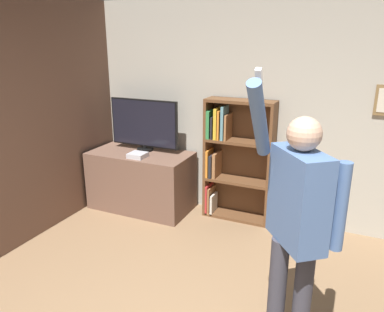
{
  "coord_description": "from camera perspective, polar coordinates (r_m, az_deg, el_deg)",
  "views": [
    {
      "loc": [
        0.9,
        -1.4,
        2.21
      ],
      "look_at": [
        -0.52,
        1.76,
        1.12
      ],
      "focal_mm": 35.0,
      "sensor_mm": 36.0,
      "label": 1
    }
  ],
  "objects": [
    {
      "name": "wall_side_brick",
      "position": [
        4.48,
        -24.02,
        4.81
      ],
      "size": [
        0.06,
        4.61,
        2.7
      ],
      "color": "brown",
      "rests_on": "ground_plane"
    },
    {
      "name": "tv_ledge",
      "position": [
        5.1,
        -7.72,
        -3.7
      ],
      "size": [
        1.34,
        0.69,
        0.78
      ],
      "color": "brown",
      "rests_on": "ground_plane"
    },
    {
      "name": "wall_back",
      "position": [
        4.61,
        12.65,
        6.22
      ],
      "size": [
        6.74,
        0.09,
        2.7
      ],
      "color": "#B2AD9E",
      "rests_on": "ground_plane"
    },
    {
      "name": "television",
      "position": [
        4.98,
        -7.31,
        4.78
      ],
      "size": [
        0.97,
        0.22,
        0.69
      ],
      "color": "black",
      "rests_on": "tv_ledge"
    },
    {
      "name": "person",
      "position": [
        2.64,
        15.65,
        -8.76
      ],
      "size": [
        0.62,
        0.58,
        2.05
      ],
      "rotation": [
        0.0,
        0.0,
        -0.91
      ],
      "color": "#383842",
      "rests_on": "ground_plane"
    },
    {
      "name": "game_console",
      "position": [
        4.77,
        -8.29,
        0.12
      ],
      "size": [
        0.21,
        0.2,
        0.06
      ],
      "color": "silver",
      "rests_on": "tv_ledge"
    },
    {
      "name": "bookshelf",
      "position": [
        4.69,
        6.22,
        -0.33
      ],
      "size": [
        0.85,
        0.28,
        1.53
      ],
      "color": "brown",
      "rests_on": "ground_plane"
    }
  ]
}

